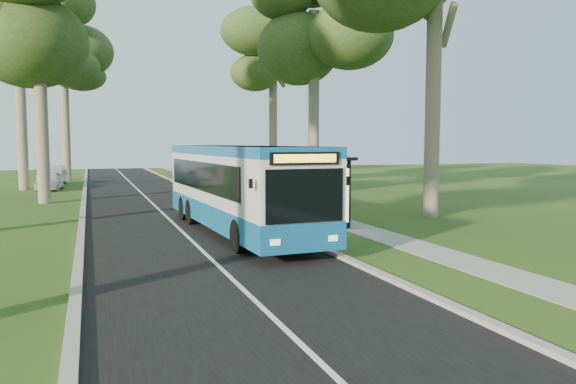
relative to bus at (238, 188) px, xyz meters
name	(u,v)px	position (x,y,z in m)	size (l,w,h in m)	color
ground	(329,253)	(1.60, -4.59, -1.64)	(120.00, 120.00, 0.00)	#294C17
road	(166,217)	(-1.90, 5.41, -1.63)	(7.00, 100.00, 0.02)	black
kerb_east	(243,212)	(1.60, 5.41, -1.58)	(0.25, 100.00, 0.12)	#9E9B93
kerb_west	(82,219)	(-5.40, 5.41, -1.58)	(0.25, 100.00, 0.12)	#9E9B93
centre_line	(166,216)	(-1.90, 5.41, -1.62)	(0.12, 100.00, 0.01)	white
footpath	(303,211)	(4.60, 5.41, -1.63)	(1.50, 100.00, 0.02)	gray
bus	(238,188)	(0.00, 0.00, 0.00)	(3.07, 12.04, 3.16)	silver
bus_stop_sign	(331,199)	(1.89, -4.02, -0.07)	(0.15, 0.35, 2.51)	gray
bus_shelter	(322,178)	(3.39, 0.28, 0.29)	(2.58, 3.55, 2.73)	black
litter_bin	(326,217)	(3.25, -0.50, -1.15)	(0.55, 0.55, 0.97)	black
car_white	(50,181)	(-7.69, 22.59, -0.98)	(1.56, 3.89, 1.32)	silver
car_silver	(53,175)	(-7.78, 27.64, -0.87)	(1.62, 4.65, 1.53)	#B3B6BC
tree_west_c	(37,3)	(-7.40, 13.41, 9.01)	(5.20, 5.20, 14.37)	#7A6B56
tree_west_d	(17,17)	(-9.40, 23.41, 10.22)	(5.20, 5.20, 16.02)	#7A6B56
tree_west_e	(63,45)	(-6.90, 33.41, 10.09)	(5.20, 5.20, 15.84)	#7A6B56
tree_east_c	(314,8)	(8.40, 13.41, 10.01)	(5.20, 5.20, 15.74)	#7A6B56
tree_east_d	(273,45)	(9.60, 25.41, 9.70)	(5.20, 5.20, 15.30)	#7A6B56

